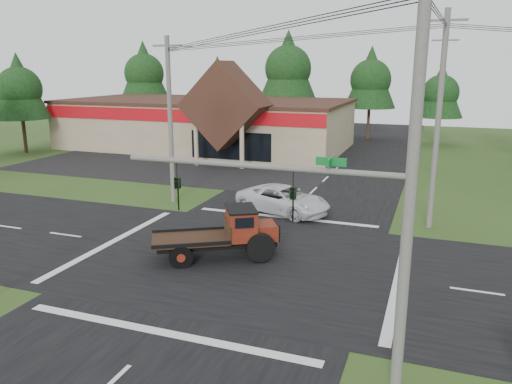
% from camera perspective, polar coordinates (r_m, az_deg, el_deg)
% --- Properties ---
extents(ground, '(120.00, 120.00, 0.00)m').
position_cam_1_polar(ground, '(23.20, -1.67, -7.71)').
color(ground, '#2A4318').
rests_on(ground, ground).
extents(road_ns, '(12.00, 120.00, 0.02)m').
position_cam_1_polar(road_ns, '(23.20, -1.67, -7.69)').
color(road_ns, black).
rests_on(road_ns, ground).
extents(road_ew, '(120.00, 12.00, 0.02)m').
position_cam_1_polar(road_ew, '(23.20, -1.67, -7.68)').
color(road_ew, black).
rests_on(road_ew, ground).
extents(parking_apron, '(28.00, 14.00, 0.02)m').
position_cam_1_polar(parking_apron, '(45.60, -9.25, 3.03)').
color(parking_apron, black).
rests_on(parking_apron, ground).
extents(cvs_building, '(30.40, 18.20, 9.19)m').
position_cam_1_polar(cvs_building, '(55.26, -5.56, 7.95)').
color(cvs_building, tan).
rests_on(cvs_building, ground).
extents(traffic_signal_mast, '(8.12, 0.24, 7.00)m').
position_cam_1_polar(traffic_signal_mast, '(13.37, 9.63, -4.37)').
color(traffic_signal_mast, '#595651').
rests_on(traffic_signal_mast, ground).
extents(utility_pole_nr, '(2.00, 0.30, 11.00)m').
position_cam_1_polar(utility_pole_nr, '(12.86, 17.23, 0.08)').
color(utility_pole_nr, '#595651').
rests_on(utility_pole_nr, ground).
extents(utility_pole_nw, '(2.00, 0.30, 10.50)m').
position_cam_1_polar(utility_pole_nw, '(32.41, -9.78, 8.17)').
color(utility_pole_nw, '#595651').
rests_on(utility_pole_nw, ground).
extents(utility_pole_ne, '(2.00, 0.30, 11.50)m').
position_cam_1_polar(utility_pole_ne, '(28.14, 20.10, 7.68)').
color(utility_pole_ne, '#595651').
rests_on(utility_pole_ne, ground).
extents(utility_pole_n, '(2.00, 0.30, 11.20)m').
position_cam_1_polar(utility_pole_n, '(42.10, 20.24, 9.31)').
color(utility_pole_n, '#595651').
rests_on(utility_pole_n, ground).
extents(tree_row_a, '(6.72, 6.72, 12.12)m').
position_cam_1_polar(tree_row_a, '(71.03, -12.68, 13.29)').
color(tree_row_a, '#332316').
rests_on(tree_row_a, ground).
extents(tree_row_b, '(5.60, 5.60, 10.10)m').
position_cam_1_polar(tree_row_b, '(68.06, -4.39, 12.43)').
color(tree_row_b, '#332316').
rests_on(tree_row_b, ground).
extents(tree_row_c, '(7.28, 7.28, 13.13)m').
position_cam_1_polar(tree_row_c, '(63.61, 3.69, 14.15)').
color(tree_row_c, '#332316').
rests_on(tree_row_c, ground).
extents(tree_row_d, '(6.16, 6.16, 11.11)m').
position_cam_1_polar(tree_row_d, '(62.53, 12.98, 12.60)').
color(tree_row_d, '#332316').
rests_on(tree_row_d, ground).
extents(tree_row_e, '(5.04, 5.04, 9.09)m').
position_cam_1_polar(tree_row_e, '(60.06, 20.37, 10.76)').
color(tree_row_e, '#332316').
rests_on(tree_row_e, ground).
extents(tree_side_w, '(5.60, 5.60, 10.10)m').
position_cam_1_polar(tree_side_w, '(56.61, -25.45, 10.82)').
color(tree_side_w, '#332316').
rests_on(tree_side_w, ground).
extents(antique_flatbed_truck, '(6.08, 4.79, 2.41)m').
position_cam_1_polar(antique_flatbed_truck, '(23.03, -4.53, -4.73)').
color(antique_flatbed_truck, '#561B0C').
rests_on(antique_flatbed_truck, ground).
extents(white_pickup, '(6.40, 4.38, 1.63)m').
position_cam_1_polar(white_pickup, '(30.28, 3.14, -0.86)').
color(white_pickup, silver).
rests_on(white_pickup, ground).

